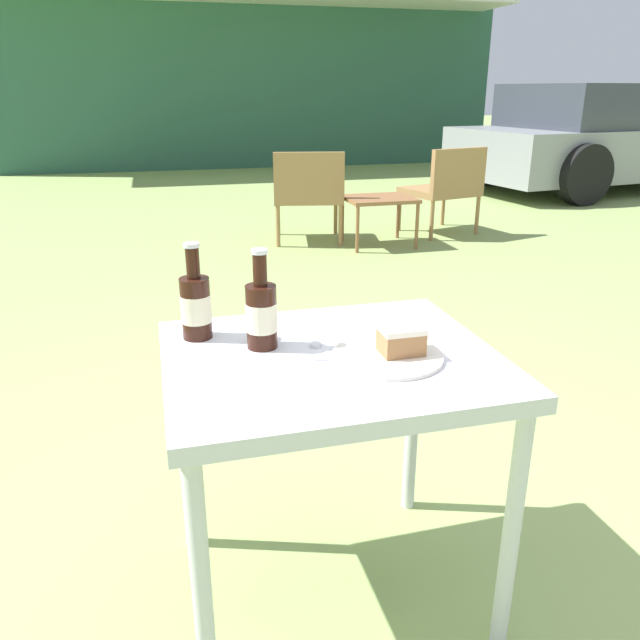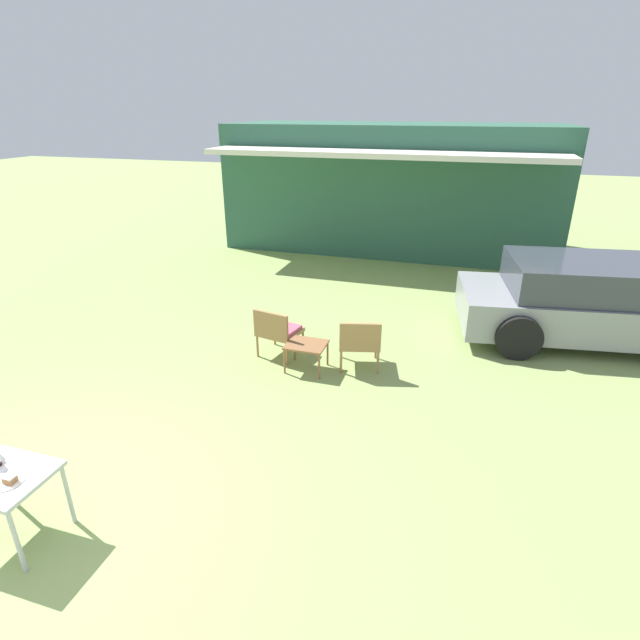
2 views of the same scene
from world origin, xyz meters
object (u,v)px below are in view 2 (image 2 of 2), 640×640
object	(u,v)px
wicker_chair_plain	(360,341)
cake_on_plate	(9,481)
parked_car	(588,302)
patio_table	(5,483)
garden_side_table	(306,347)
wicker_chair_cushioned	(278,329)

from	to	relation	value
wicker_chair_plain	cake_on_plate	size ratio (longest dim) A/B	3.10
parked_car	patio_table	world-z (taller)	parked_car
wicker_chair_plain	cake_on_plate	world-z (taller)	wicker_chair_plain
garden_side_table	cake_on_plate	distance (m)	4.06
patio_table	cake_on_plate	size ratio (longest dim) A/B	3.00
wicker_chair_plain	cake_on_plate	distance (m)	4.59
parked_car	garden_side_table	world-z (taller)	parked_car
wicker_chair_plain	garden_side_table	world-z (taller)	wicker_chair_plain
patio_table	cake_on_plate	world-z (taller)	cake_on_plate
wicker_chair_cushioned	wicker_chair_plain	world-z (taller)	same
wicker_chair_plain	patio_table	bearing A→B (deg)	46.41
wicker_chair_cushioned	wicker_chair_plain	bearing A→B (deg)	-169.63
parked_car	cake_on_plate	xyz separation A→B (m)	(-5.45, -6.19, 0.06)
parked_car	cake_on_plate	size ratio (longest dim) A/B	16.89
garden_side_table	patio_table	world-z (taller)	patio_table
parked_car	garden_side_table	distance (m)	4.73
parked_car	wicker_chair_plain	distance (m)	3.96
wicker_chair_plain	patio_table	world-z (taller)	wicker_chair_plain
parked_car	wicker_chair_cushioned	world-z (taller)	parked_car
wicker_chair_cushioned	wicker_chair_plain	size ratio (longest dim) A/B	1.00
wicker_chair_cushioned	patio_table	size ratio (longest dim) A/B	1.03
wicker_chair_cushioned	garden_side_table	size ratio (longest dim) A/B	1.37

